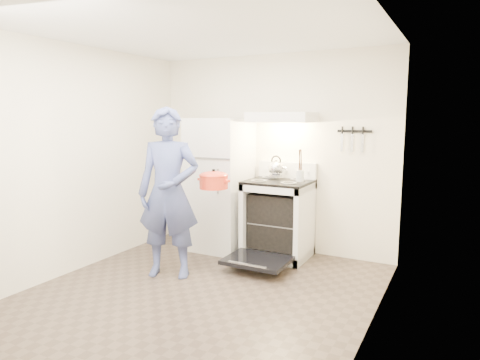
% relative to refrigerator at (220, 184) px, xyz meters
% --- Properties ---
extents(floor, '(3.60, 3.60, 0.00)m').
position_rel_refrigerator_xyz_m(floor, '(0.58, -1.45, -0.85)').
color(floor, '#4A3D32').
rests_on(floor, ground).
extents(back_wall, '(3.20, 0.02, 2.50)m').
position_rel_refrigerator_xyz_m(back_wall, '(0.58, 0.35, 0.40)').
color(back_wall, silver).
rests_on(back_wall, ground).
extents(refrigerator, '(0.70, 0.70, 1.70)m').
position_rel_refrigerator_xyz_m(refrigerator, '(0.00, 0.00, 0.00)').
color(refrigerator, white).
rests_on(refrigerator, floor).
extents(stove_body, '(0.76, 0.65, 0.92)m').
position_rel_refrigerator_xyz_m(stove_body, '(0.81, 0.02, -0.39)').
color(stove_body, white).
rests_on(stove_body, floor).
extents(cooktop, '(0.76, 0.65, 0.03)m').
position_rel_refrigerator_xyz_m(cooktop, '(0.81, 0.02, 0.09)').
color(cooktop, black).
rests_on(cooktop, stove_body).
extents(backsplash, '(0.76, 0.07, 0.20)m').
position_rel_refrigerator_xyz_m(backsplash, '(0.81, 0.31, 0.20)').
color(backsplash, white).
rests_on(backsplash, cooktop).
extents(oven_door, '(0.70, 0.54, 0.04)m').
position_rel_refrigerator_xyz_m(oven_door, '(0.81, -0.57, -0.72)').
color(oven_door, black).
rests_on(oven_door, floor).
extents(oven_rack, '(0.60, 0.52, 0.01)m').
position_rel_refrigerator_xyz_m(oven_rack, '(0.81, 0.02, -0.41)').
color(oven_rack, slate).
rests_on(oven_rack, stove_body).
extents(range_hood, '(0.76, 0.50, 0.12)m').
position_rel_refrigerator_xyz_m(range_hood, '(0.81, 0.10, 0.86)').
color(range_hood, white).
rests_on(range_hood, back_wall).
extents(knife_strip, '(0.40, 0.02, 0.03)m').
position_rel_refrigerator_xyz_m(knife_strip, '(1.63, 0.33, 0.70)').
color(knife_strip, black).
rests_on(knife_strip, back_wall).
extents(pizza_stone, '(0.33, 0.33, 0.02)m').
position_rel_refrigerator_xyz_m(pizza_stone, '(0.81, 0.02, -0.40)').
color(pizza_stone, '#916E54').
rests_on(pizza_stone, oven_rack).
extents(tea_kettle, '(0.24, 0.20, 0.29)m').
position_rel_refrigerator_xyz_m(tea_kettle, '(0.73, 0.13, 0.25)').
color(tea_kettle, '#B7B7BC').
rests_on(tea_kettle, cooktop).
extents(utensil_jar, '(0.09, 0.09, 0.13)m').
position_rel_refrigerator_xyz_m(utensil_jar, '(1.13, -0.11, 0.20)').
color(utensil_jar, silver).
rests_on(utensil_jar, cooktop).
extents(person, '(0.77, 0.64, 1.82)m').
position_rel_refrigerator_xyz_m(person, '(0.02, -1.11, 0.06)').
color(person, navy).
rests_on(person, floor).
extents(dutch_oven, '(0.39, 0.32, 0.25)m').
position_rel_refrigerator_xyz_m(dutch_oven, '(0.35, -0.74, 0.16)').
color(dutch_oven, red).
rests_on(dutch_oven, person).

